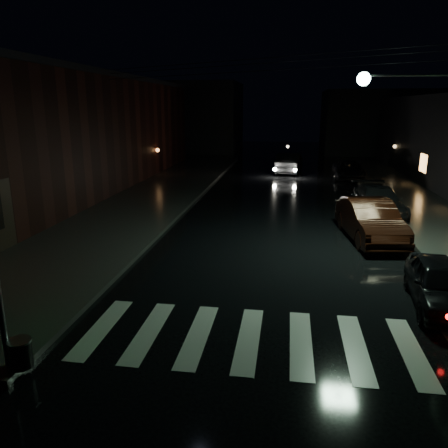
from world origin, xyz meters
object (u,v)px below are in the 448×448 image
at_px(parked_car_a, 441,284).
at_px(oncoming_car, 289,163).
at_px(parked_car_b, 370,220).
at_px(parked_car_d, 348,170).
at_px(parked_car_c, 378,201).

xyz_separation_m(parked_car_a, oncoming_car, (-4.10, 24.19, 0.19)).
bearing_deg(parked_car_b, parked_car_d, 78.61).
bearing_deg(parked_car_a, oncoming_car, 105.01).
height_order(parked_car_c, parked_car_d, parked_car_c).
height_order(parked_car_a, parked_car_b, parked_car_b).
height_order(parked_car_b, parked_car_d, parked_car_b).
distance_m(parked_car_d, oncoming_car, 4.94).
bearing_deg(parked_car_b, parked_car_c, 68.41).
bearing_deg(parked_car_d, parked_car_a, -89.54).
xyz_separation_m(parked_car_c, oncoming_car, (-4.38, 13.78, 0.10)).
bearing_deg(parked_car_c, parked_car_d, 86.42).
bearing_deg(oncoming_car, parked_car_c, 113.86).
xyz_separation_m(parked_car_b, parked_car_d, (1.10, 15.87, -0.16)).
height_order(parked_car_a, parked_car_c, parked_car_c).
relative_size(parked_car_a, parked_car_b, 0.76).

